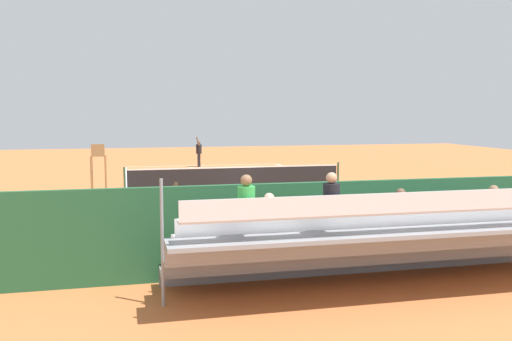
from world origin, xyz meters
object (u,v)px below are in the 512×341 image
at_px(umpire_chair, 98,163).
at_px(courtside_bench, 448,231).
at_px(equipment_bag, 371,252).
at_px(tennis_ball_near, 169,169).
at_px(line_judge, 175,223).
at_px(bleacher_stand, 375,240).
at_px(tennis_player, 199,151).
at_px(tennis_net, 236,177).
at_px(tennis_racket, 192,168).
at_px(tennis_ball_far, 225,167).

bearing_deg(umpire_chair, courtside_bench, 124.61).
relative_size(equipment_bag, tennis_ball_near, 13.64).
bearing_deg(courtside_bench, line_judge, -3.21).
relative_size(bleacher_stand, tennis_ball_near, 137.27).
bearing_deg(bleacher_stand, courtside_bench, -145.00).
relative_size(tennis_player, line_judge, 1.00).
distance_m(tennis_net, line_judge, 13.52).
bearing_deg(bleacher_stand, tennis_player, -89.64).
bearing_deg(tennis_ball_near, line_judge, 85.74).
bearing_deg(tennis_net, tennis_racket, -84.39).
height_order(tennis_net, line_judge, line_judge).
bearing_deg(tennis_net, umpire_chair, 3.06).
distance_m(tennis_player, tennis_racket, 1.25).
height_order(umpire_chair, tennis_racket, umpire_chair).
bearing_deg(umpire_chair, tennis_player, -119.15).
xyz_separation_m(courtside_bench, tennis_racket, (3.67, -22.83, -0.54)).
relative_size(tennis_player, tennis_ball_near, 29.18).
bearing_deg(tennis_net, tennis_ball_near, -74.35).
distance_m(bleacher_stand, tennis_racket, 24.94).
bearing_deg(tennis_player, line_judge, 81.00).
distance_m(umpire_chair, tennis_racket, 11.28).
bearing_deg(tennis_player, tennis_ball_near, 34.70).
distance_m(bleacher_stand, tennis_player, 25.42).
distance_m(tennis_player, tennis_ball_far, 2.11).
height_order(equipment_bag, tennis_player, tennis_player).
height_order(courtside_bench, tennis_ball_far, courtside_bench).
xyz_separation_m(courtside_bench, tennis_ball_far, (1.60, -22.28, -0.53)).
bearing_deg(tennis_racket, line_judge, 82.15).
relative_size(courtside_bench, tennis_player, 0.93).
relative_size(courtside_bench, equipment_bag, 2.00).
relative_size(tennis_net, tennis_ball_far, 156.06).
distance_m(tennis_racket, tennis_ball_near, 1.74).
bearing_deg(tennis_racket, tennis_player, -136.74).
distance_m(tennis_racket, line_judge, 22.69).
relative_size(courtside_bench, tennis_ball_near, 27.27).
relative_size(equipment_bag, tennis_racket, 1.56).
height_order(bleacher_stand, courtside_bench, bleacher_stand).
bearing_deg(equipment_bag, umpire_chair, -62.56).
distance_m(tennis_net, tennis_ball_near, 9.01).
height_order(courtside_bench, equipment_bag, courtside_bench).
height_order(tennis_racket, tennis_ball_near, tennis_ball_near).
height_order(tennis_player, tennis_racket, tennis_player).
distance_m(bleacher_stand, equipment_bag, 2.26).
bearing_deg(courtside_bench, equipment_bag, 3.43).
xyz_separation_m(tennis_player, tennis_ball_near, (2.03, 1.40, -0.98)).
bearing_deg(bleacher_stand, tennis_net, -90.90).
relative_size(tennis_racket, tennis_ball_far, 8.77).
relative_size(tennis_net, courtside_bench, 5.72).
bearing_deg(courtside_bench, tennis_player, -82.36).
xyz_separation_m(tennis_racket, line_judge, (3.10, 22.45, 1.00)).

